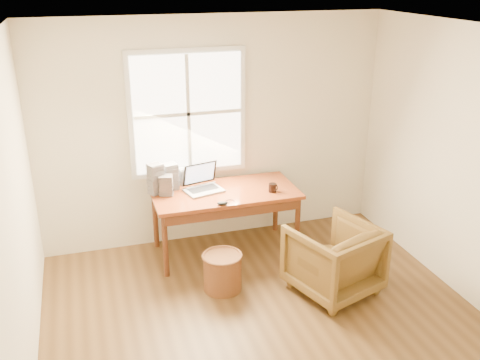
# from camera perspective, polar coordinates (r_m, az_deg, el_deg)

# --- Properties ---
(room_shell) EXTENTS (4.04, 4.54, 2.64)m
(room_shell) POSITION_cam_1_polar(r_m,az_deg,el_deg) (4.24, 3.95, -2.32)
(room_shell) COLOR brown
(room_shell) RESTS_ON ground
(desk) EXTENTS (1.60, 0.80, 0.04)m
(desk) POSITION_cam_1_polar(r_m,az_deg,el_deg) (5.91, -1.63, -1.34)
(desk) COLOR brown
(desk) RESTS_ON room_shell
(armchair) EXTENTS (0.98, 0.99, 0.72)m
(armchair) POSITION_cam_1_polar(r_m,az_deg,el_deg) (5.44, 9.95, -8.25)
(armchair) COLOR brown
(armchair) RESTS_ON room_shell
(wicker_stool) EXTENTS (0.39, 0.39, 0.38)m
(wicker_stool) POSITION_cam_1_polar(r_m,az_deg,el_deg) (5.46, -1.88, -9.81)
(wicker_stool) COLOR brown
(wicker_stool) RESTS_ON room_shell
(laptop) EXTENTS (0.49, 0.50, 0.30)m
(laptop) POSITION_cam_1_polar(r_m,az_deg,el_deg) (5.84, -3.91, 0.11)
(laptop) COLOR #A5A6AC
(laptop) RESTS_ON desk
(mouse) EXTENTS (0.13, 0.09, 0.04)m
(mouse) POSITION_cam_1_polar(r_m,az_deg,el_deg) (5.55, -1.89, -2.50)
(mouse) COLOR black
(mouse) RESTS_ON desk
(coffee_mug) EXTENTS (0.11, 0.11, 0.10)m
(coffee_mug) POSITION_cam_1_polar(r_m,az_deg,el_deg) (5.87, 3.48, -0.83)
(coffee_mug) COLOR black
(coffee_mug) RESTS_ON desk
(cd_stack_a) EXTENTS (0.18, 0.16, 0.30)m
(cd_stack_a) POSITION_cam_1_polar(r_m,az_deg,el_deg) (5.94, -7.44, 0.35)
(cd_stack_a) COLOR #A9ACB4
(cd_stack_a) RESTS_ON desk
(cd_stack_b) EXTENTS (0.17, 0.16, 0.22)m
(cd_stack_b) POSITION_cam_1_polar(r_m,az_deg,el_deg) (5.82, -7.90, -0.55)
(cd_stack_b) COLOR #2A2B2F
(cd_stack_b) RESTS_ON desk
(cd_stack_c) EXTENTS (0.19, 0.18, 0.34)m
(cd_stack_c) POSITION_cam_1_polar(r_m,az_deg,el_deg) (5.85, -8.96, 0.11)
(cd_stack_c) COLOR #92939F
(cd_stack_c) RESTS_ON desk
(cd_stack_d) EXTENTS (0.18, 0.16, 0.19)m
(cd_stack_d) POSITION_cam_1_polar(r_m,az_deg,el_deg) (6.11, -5.92, 0.47)
(cd_stack_d) COLOR silver
(cd_stack_d) RESTS_ON desk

